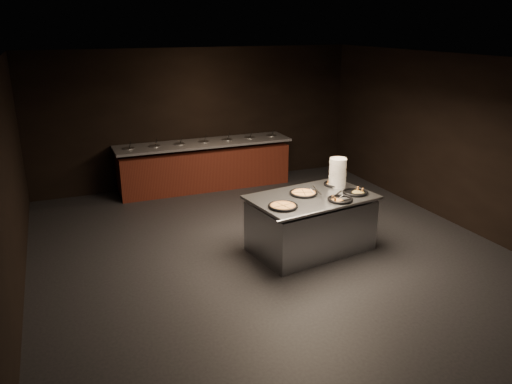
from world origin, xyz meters
TOP-DOWN VIEW (x-y plane):
  - room at (0.00, 0.00)m, footprint 7.02×8.02m
  - salad_bar at (0.00, 3.56)m, footprint 3.70×0.83m
  - serving_counter at (0.62, -0.02)m, footprint 2.00×1.45m
  - plate_stack at (1.24, 0.26)m, footprint 0.27×0.27m
  - pan_veggie_whole at (0.01, -0.30)m, footprint 0.43×0.43m
  - pan_cheese_whole at (0.55, 0.10)m, footprint 0.44×0.44m
  - pan_cheese_slices_a at (1.22, 0.31)m, footprint 0.34×0.34m
  - pan_cheese_slices_b at (0.92, -0.36)m, footprint 0.38×0.38m
  - pan_veggie_slices at (1.30, -0.17)m, footprint 0.39×0.39m
  - server_left at (0.68, 0.00)m, footprint 0.16×0.29m
  - server_right at (0.88, -0.37)m, footprint 0.32×0.10m

SIDE VIEW (x-z plane):
  - serving_counter at x=0.62m, z-range -0.02..0.86m
  - salad_bar at x=0.00m, z-range -0.15..1.03m
  - pan_veggie_slices at x=1.30m, z-range 0.88..0.92m
  - pan_cheese_slices_b at x=0.92m, z-range 0.88..0.92m
  - pan_cheese_slices_a at x=1.22m, z-range 0.88..0.92m
  - pan_veggie_whole at x=0.01m, z-range 0.88..0.92m
  - pan_cheese_whole at x=0.55m, z-range 0.88..0.92m
  - server_left at x=0.68m, z-range 0.88..1.03m
  - server_right at x=0.88m, z-range 0.88..1.03m
  - plate_stack at x=1.24m, z-range 0.88..1.34m
  - room at x=0.00m, z-range -0.01..2.91m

